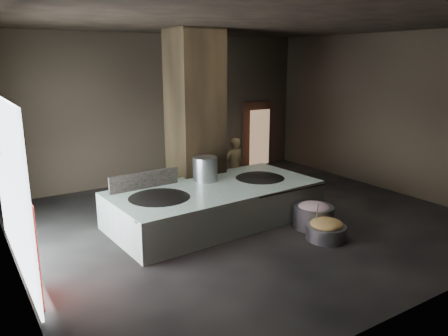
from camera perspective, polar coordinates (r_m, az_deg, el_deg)
floor at (r=10.58m, az=2.85°, el=-7.05°), size 10.00×9.00×0.10m
ceiling at (r=9.90m, az=3.19°, el=18.63°), size 10.00×9.00×0.10m
back_wall at (r=13.90m, az=-8.05°, el=7.71°), size 10.00×0.10×4.50m
front_wall at (r=6.88m, az=25.61°, el=-0.01°), size 10.00×0.10×4.50m
left_wall at (r=8.19m, az=-27.12°, el=1.89°), size 0.10×9.00×4.50m
right_wall at (r=13.54m, az=20.81°, el=6.76°), size 0.10×9.00×4.50m
pillar at (r=11.42m, az=-3.81°, el=6.45°), size 1.20×1.20×4.50m
hearth_platform at (r=10.36m, az=-1.13°, el=-4.69°), size 5.02×2.61×0.85m
platform_cap at (r=10.25m, az=-1.15°, el=-2.63°), size 4.80×2.30×0.03m
wok_left at (r=9.58m, az=-8.42°, el=-4.39°), size 1.55×1.55×0.43m
wok_left_rim at (r=9.56m, az=-8.44°, el=-4.00°), size 1.58×1.58×0.05m
wok_right at (r=11.04m, az=4.71°, el=-1.80°), size 1.44×1.44×0.40m
wok_right_rim at (r=11.02m, az=4.72°, el=-1.45°), size 1.47×1.47×0.05m
stock_pot at (r=10.64m, az=-2.47°, el=-0.25°), size 0.60×0.60×0.64m
splash_guard at (r=10.20m, az=-10.34°, el=-1.68°), size 1.71×0.16×0.43m
cook at (r=12.46m, az=1.34°, el=0.33°), size 0.59×0.38×1.60m
veg_basin at (r=9.67m, az=13.19°, el=-8.19°), size 1.00×1.00×0.31m
veg_fill at (r=9.60m, az=13.25°, el=-7.12°), size 0.70×0.70×0.21m
ladle at (r=9.53m, az=12.04°, el=-5.93°), size 0.22×0.29×0.60m
meat_basin at (r=10.24m, az=11.58°, el=-6.26°), size 1.10×1.10×0.50m
meat_fill at (r=10.18m, az=11.63°, el=-5.21°), size 0.76×0.76×0.29m
doorway_near at (r=14.52m, az=-3.42°, el=3.50°), size 1.18×0.08×2.38m
doorway_near_glow at (r=14.55m, az=-4.11°, el=3.31°), size 0.89×0.04×2.12m
doorway_far at (r=15.81m, az=4.21°, el=4.36°), size 1.18×0.08×2.38m
doorway_far_glow at (r=15.54m, az=4.67°, el=3.99°), size 0.83×0.04×1.96m
left_opening at (r=8.53m, az=-26.12°, el=-2.06°), size 0.04×4.20×3.10m
pavilion_sliver at (r=7.56m, az=-23.72°, el=-9.84°), size 0.05×0.90×1.70m
tree_silhouette at (r=9.49m, az=-26.74°, el=3.10°), size 0.28×1.10×1.10m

